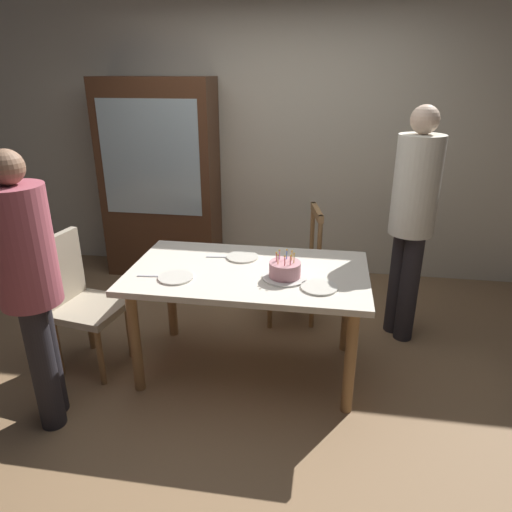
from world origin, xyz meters
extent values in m
plane|color=#93704C|center=(0.00, 0.00, 0.00)|extent=(6.40, 6.40, 0.00)
cube|color=beige|center=(0.00, 1.85, 1.30)|extent=(6.40, 0.10, 2.60)
cube|color=silver|center=(0.00, 0.00, 0.73)|extent=(1.54, 0.89, 0.04)
cylinder|color=#9E7042|center=(-0.67, -0.34, 0.35)|extent=(0.07, 0.07, 0.71)
cylinder|color=#9E7042|center=(0.67, -0.34, 0.35)|extent=(0.07, 0.07, 0.71)
cylinder|color=#9E7042|center=(-0.67, 0.34, 0.35)|extent=(0.07, 0.07, 0.71)
cylinder|color=#9E7042|center=(0.67, 0.34, 0.35)|extent=(0.07, 0.07, 0.71)
cylinder|color=silver|center=(0.24, -0.09, 0.76)|extent=(0.28, 0.28, 0.01)
cylinder|color=#D18C93|center=(0.24, -0.09, 0.81)|extent=(0.20, 0.20, 0.09)
cylinder|color=yellow|center=(0.30, -0.09, 0.88)|extent=(0.01, 0.01, 0.05)
sphere|color=#FFC64C|center=(0.30, -0.09, 0.92)|extent=(0.01, 0.01, 0.01)
cylinder|color=yellow|center=(0.28, -0.05, 0.88)|extent=(0.01, 0.01, 0.05)
sphere|color=#FFC64C|center=(0.28, -0.05, 0.92)|extent=(0.01, 0.01, 0.01)
cylinder|color=#4C7FE5|center=(0.25, -0.04, 0.88)|extent=(0.01, 0.01, 0.05)
sphere|color=#FFC64C|center=(0.25, -0.04, 0.92)|extent=(0.01, 0.01, 0.01)
cylinder|color=#D872CC|center=(0.21, -0.05, 0.88)|extent=(0.01, 0.01, 0.05)
sphere|color=#FFC64C|center=(0.21, -0.05, 0.92)|extent=(0.01, 0.01, 0.01)
cylinder|color=#E54C4C|center=(0.19, -0.09, 0.88)|extent=(0.01, 0.01, 0.05)
sphere|color=#FFC64C|center=(0.19, -0.09, 0.92)|extent=(0.01, 0.01, 0.01)
cylinder|color=#F2994C|center=(0.21, -0.13, 0.88)|extent=(0.01, 0.01, 0.05)
sphere|color=#FFC64C|center=(0.21, -0.13, 0.92)|extent=(0.01, 0.01, 0.01)
cylinder|color=#E54C4C|center=(0.25, -0.14, 0.88)|extent=(0.01, 0.01, 0.05)
sphere|color=#FFC64C|center=(0.25, -0.14, 0.92)|extent=(0.01, 0.01, 0.01)
cylinder|color=#E54C4C|center=(0.28, -0.13, 0.88)|extent=(0.01, 0.01, 0.05)
sphere|color=#FFC64C|center=(0.28, -0.13, 0.92)|extent=(0.01, 0.01, 0.01)
cylinder|color=silver|center=(-0.42, -0.20, 0.76)|extent=(0.22, 0.22, 0.01)
cylinder|color=silver|center=(-0.08, 0.20, 0.76)|extent=(0.22, 0.22, 0.01)
cylinder|color=silver|center=(0.46, -0.20, 0.76)|extent=(0.22, 0.22, 0.01)
cube|color=silver|center=(-0.58, -0.20, 0.75)|extent=(0.18, 0.03, 0.01)
cube|color=silver|center=(-0.24, 0.18, 0.75)|extent=(0.18, 0.04, 0.01)
cube|color=silver|center=(0.30, -0.18, 0.75)|extent=(0.18, 0.04, 0.01)
cube|color=tan|center=(0.21, 0.76, 0.45)|extent=(0.52, 0.52, 0.05)
cylinder|color=#9E7042|center=(0.01, 0.90, 0.21)|extent=(0.04, 0.04, 0.42)
cylinder|color=#9E7042|center=(0.07, 0.56, 0.21)|extent=(0.04, 0.04, 0.42)
cylinder|color=#9E7042|center=(0.34, 0.96, 0.21)|extent=(0.04, 0.04, 0.42)
cylinder|color=#9E7042|center=(0.41, 0.63, 0.21)|extent=(0.04, 0.04, 0.42)
cylinder|color=#9E7042|center=(0.37, 0.98, 0.70)|extent=(0.04, 0.04, 0.50)
cylinder|color=#9E7042|center=(0.44, 0.63, 0.70)|extent=(0.04, 0.04, 0.50)
cube|color=#9E7042|center=(0.40, 0.80, 0.92)|extent=(0.12, 0.40, 0.06)
cube|color=tan|center=(-1.07, -0.14, 0.45)|extent=(0.50, 0.50, 0.05)
cylinder|color=#9E7042|center=(-0.93, -0.34, 0.21)|extent=(0.04, 0.04, 0.42)
cylinder|color=#9E7042|center=(-0.87, 0.00, 0.21)|extent=(0.04, 0.04, 0.42)
cylinder|color=#9E7042|center=(-1.26, -0.28, 0.21)|extent=(0.04, 0.04, 0.42)
cylinder|color=#9E7042|center=(-1.21, 0.05, 0.21)|extent=(0.04, 0.04, 0.42)
cube|color=tan|center=(-1.27, -0.11, 0.70)|extent=(0.11, 0.40, 0.50)
cylinder|color=#262328|center=(-1.04, -0.74, 0.39)|extent=(0.14, 0.14, 0.78)
cylinder|color=#262328|center=(-1.10, -0.62, 0.39)|extent=(0.14, 0.14, 0.78)
cylinder|color=#A54C59|center=(-1.07, -0.68, 1.10)|extent=(0.32, 0.32, 0.65)
sphere|color=#8C664C|center=(-1.07, -0.68, 1.51)|extent=(0.18, 0.18, 0.18)
cylinder|color=#262328|center=(1.06, 0.69, 0.42)|extent=(0.14, 0.14, 0.84)
cylinder|color=#262328|center=(1.12, 0.58, 0.42)|extent=(0.14, 0.14, 0.84)
cylinder|color=silver|center=(1.09, 0.63, 1.20)|extent=(0.32, 0.32, 0.70)
sphere|color=beige|center=(1.09, 0.63, 1.64)|extent=(0.19, 0.19, 0.19)
cube|color=#56331E|center=(-1.15, 1.56, 0.95)|extent=(1.10, 0.44, 1.90)
cube|color=silver|center=(-1.15, 1.34, 1.20)|extent=(0.94, 0.01, 1.04)
camera|label=1|loc=(0.48, -2.69, 1.95)|focal=32.36mm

